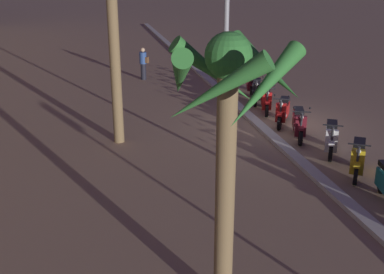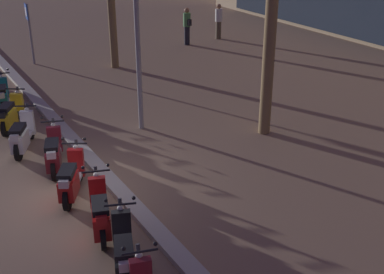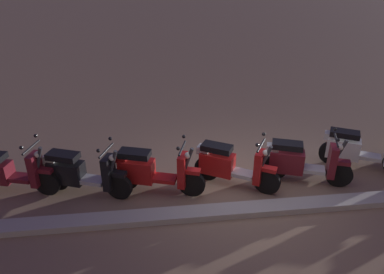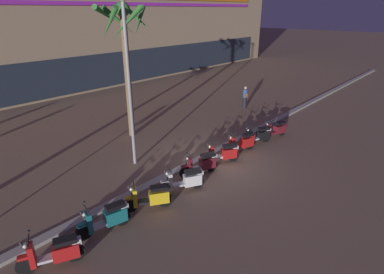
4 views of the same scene
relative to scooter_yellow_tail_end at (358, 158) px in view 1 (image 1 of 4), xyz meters
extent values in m
plane|color=#93755B|center=(4.20, 0.58, -0.45)|extent=(200.00, 200.00, 0.00)
cube|color=#BCB7AD|center=(4.20, 1.18, -0.39)|extent=(60.00, 0.36, 0.12)
cylinder|color=black|center=(-1.22, 0.02, -0.19)|extent=(0.53, 0.22, 0.52)
cube|color=silver|center=(-1.14, 0.01, 0.24)|extent=(0.28, 0.25, 0.16)
cylinder|color=black|center=(-0.63, 0.40, -0.19)|extent=(0.49, 0.37, 0.52)
cylinder|color=black|center=(0.40, -0.26, -0.19)|extent=(0.49, 0.37, 0.52)
cube|color=black|center=(-0.16, 0.10, -0.13)|extent=(0.66, 0.56, 0.08)
cube|color=gold|center=(0.21, -0.14, -0.02)|extent=(0.74, 0.64, 0.44)
cube|color=black|center=(0.23, -0.15, 0.33)|extent=(0.67, 0.58, 0.12)
cube|color=gold|center=(-0.47, 0.31, 0.10)|extent=(0.30, 0.36, 0.66)
cube|color=gold|center=(-0.63, 0.40, 0.10)|extent=(0.36, 0.31, 0.08)
cylinder|color=#333338|center=(-0.54, 0.35, 0.25)|extent=(0.28, 0.21, 0.69)
cylinder|color=black|center=(-0.47, 0.31, 0.57)|extent=(0.34, 0.49, 0.04)
sphere|color=white|center=(-0.56, 0.36, 0.43)|extent=(0.12, 0.12, 0.12)
cube|color=black|center=(0.47, -0.30, 0.23)|extent=(0.31, 0.30, 0.16)
cylinder|color=black|center=(0.91, 0.29, -0.19)|extent=(0.51, 0.33, 0.52)
cylinder|color=black|center=(2.06, -0.32, -0.19)|extent=(0.51, 0.33, 0.52)
cube|color=silver|center=(1.44, 0.01, -0.13)|extent=(0.66, 0.53, 0.08)
cube|color=white|center=(1.87, -0.22, -0.03)|extent=(0.75, 0.60, 0.43)
cube|color=black|center=(1.89, -0.22, 0.31)|extent=(0.67, 0.55, 0.12)
cube|color=white|center=(1.07, 0.21, 0.10)|extent=(0.28, 0.37, 0.66)
cube|color=white|center=(0.91, 0.29, 0.10)|extent=(0.36, 0.29, 0.08)
cylinder|color=#333338|center=(1.00, 0.24, 0.25)|extent=(0.28, 0.19, 0.69)
cylinder|color=black|center=(1.07, 0.21, 0.57)|extent=(0.30, 0.51, 0.04)
sphere|color=white|center=(0.98, 0.25, 0.43)|extent=(0.12, 0.12, 0.12)
cube|color=silver|center=(2.13, -0.35, 0.21)|extent=(0.31, 0.29, 0.16)
cylinder|color=black|center=(2.31, 0.56, -0.19)|extent=(0.52, 0.27, 0.52)
cylinder|color=black|center=(3.51, 0.14, -0.19)|extent=(0.52, 0.27, 0.52)
cube|color=silver|center=(2.86, 0.37, -0.13)|extent=(0.66, 0.47, 0.08)
cube|color=maroon|center=(3.30, 0.21, -0.01)|extent=(0.75, 0.53, 0.45)
cube|color=black|center=(3.32, 0.20, 0.35)|extent=(0.67, 0.48, 0.12)
cube|color=maroon|center=(2.48, 0.50, 0.10)|extent=(0.25, 0.37, 0.66)
cube|color=maroon|center=(2.31, 0.56, 0.10)|extent=(0.36, 0.26, 0.08)
cylinder|color=#333338|center=(2.41, 0.53, 0.25)|extent=(0.29, 0.16, 0.69)
cylinder|color=black|center=(2.48, 0.50, 0.57)|extent=(0.23, 0.54, 0.04)
sphere|color=white|center=(2.39, 0.54, 0.43)|extent=(0.12, 0.12, 0.12)
cube|color=silver|center=(3.58, 0.11, 0.25)|extent=(0.29, 0.27, 0.16)
sphere|color=black|center=(2.42, 0.27, 0.69)|extent=(0.07, 0.07, 0.07)
sphere|color=black|center=(2.58, 0.72, 0.69)|extent=(0.07, 0.07, 0.07)
cylinder|color=black|center=(3.82, 0.63, -0.19)|extent=(0.50, 0.35, 0.52)
cylinder|color=black|center=(4.90, 0.00, -0.19)|extent=(0.50, 0.35, 0.52)
cube|color=silver|center=(4.32, 0.34, -0.13)|extent=(0.66, 0.54, 0.08)
cube|color=red|center=(4.71, 0.11, -0.02)|extent=(0.75, 0.62, 0.44)
cube|color=black|center=(4.73, 0.10, 0.33)|extent=(0.67, 0.56, 0.12)
cube|color=red|center=(3.98, 0.54, 0.10)|extent=(0.29, 0.36, 0.66)
cube|color=red|center=(3.82, 0.63, 0.10)|extent=(0.36, 0.30, 0.08)
cylinder|color=#333338|center=(3.91, 0.58, 0.25)|extent=(0.28, 0.20, 0.69)
cylinder|color=black|center=(3.98, 0.54, 0.57)|extent=(0.32, 0.50, 0.04)
sphere|color=white|center=(3.89, 0.59, 0.43)|extent=(0.12, 0.12, 0.12)
cube|color=silver|center=(4.97, -0.04, 0.23)|extent=(0.31, 0.29, 0.16)
sphere|color=black|center=(3.87, 0.32, 0.69)|extent=(0.07, 0.07, 0.07)
sphere|color=black|center=(4.11, 0.74, 0.69)|extent=(0.07, 0.07, 0.07)
cylinder|color=black|center=(5.28, 0.53, -0.19)|extent=(0.53, 0.25, 0.52)
cylinder|color=black|center=(6.53, 0.13, -0.19)|extent=(0.53, 0.25, 0.52)
cube|color=red|center=(5.85, 0.34, -0.13)|extent=(0.66, 0.45, 0.08)
cube|color=red|center=(6.32, 0.20, -0.01)|extent=(0.75, 0.51, 0.45)
cube|color=black|center=(6.34, 0.19, 0.35)|extent=(0.66, 0.47, 0.12)
cube|color=red|center=(5.45, 0.47, 0.10)|extent=(0.24, 0.37, 0.66)
cube|color=red|center=(5.28, 0.53, 0.10)|extent=(0.35, 0.25, 0.08)
cylinder|color=#333338|center=(5.37, 0.50, 0.25)|extent=(0.29, 0.15, 0.69)
cylinder|color=black|center=(5.45, 0.47, 0.57)|extent=(0.21, 0.55, 0.04)
sphere|color=white|center=(5.35, 0.50, 0.43)|extent=(0.12, 0.12, 0.12)
cube|color=red|center=(6.60, 0.10, 0.25)|extent=(0.29, 0.26, 0.16)
sphere|color=black|center=(5.39, 0.24, 0.69)|extent=(0.07, 0.07, 0.07)
sphere|color=black|center=(5.54, 0.70, 0.69)|extent=(0.07, 0.07, 0.07)
cylinder|color=black|center=(6.66, 0.46, -0.19)|extent=(0.52, 0.28, 0.52)
cylinder|color=black|center=(7.88, -0.01, -0.19)|extent=(0.52, 0.28, 0.52)
cube|color=silver|center=(7.22, 0.24, -0.13)|extent=(0.66, 0.48, 0.08)
cube|color=black|center=(7.67, 0.07, -0.03)|extent=(0.75, 0.54, 0.44)
cube|color=black|center=(7.69, 0.06, 0.33)|extent=(0.67, 0.49, 0.12)
cube|color=black|center=(6.83, 0.39, 0.10)|extent=(0.25, 0.37, 0.66)
cube|color=black|center=(6.66, 0.46, 0.10)|extent=(0.36, 0.26, 0.08)
cylinder|color=#333338|center=(6.75, 0.42, 0.25)|extent=(0.29, 0.17, 0.69)
cylinder|color=black|center=(6.83, 0.39, 0.57)|extent=(0.24, 0.54, 0.04)
sphere|color=white|center=(6.73, 0.43, 0.43)|extent=(0.12, 0.12, 0.12)
cube|color=silver|center=(7.95, -0.04, 0.23)|extent=(0.30, 0.27, 0.16)
sphere|color=black|center=(6.76, 0.16, 0.69)|extent=(0.07, 0.07, 0.07)
sphere|color=black|center=(6.93, 0.61, 0.69)|extent=(0.07, 0.07, 0.07)
cylinder|color=black|center=(8.04, 0.15, -0.19)|extent=(0.53, 0.24, 0.52)
cylinder|color=black|center=(9.29, -0.20, -0.19)|extent=(0.53, 0.24, 0.52)
cube|color=maroon|center=(8.62, -0.01, -0.13)|extent=(0.65, 0.43, 0.08)
cube|color=maroon|center=(9.07, -0.14, -0.04)|extent=(0.74, 0.49, 0.42)
cube|color=black|center=(9.09, -0.15, 0.29)|extent=(0.66, 0.45, 0.12)
cube|color=maroon|center=(8.22, 0.10, 0.10)|extent=(0.23, 0.37, 0.66)
cube|color=maroon|center=(8.04, 0.15, 0.10)|extent=(0.35, 0.24, 0.08)
cylinder|color=#333338|center=(8.14, 0.13, 0.25)|extent=(0.29, 0.14, 0.69)
cylinder|color=black|center=(8.22, 0.10, 0.57)|extent=(0.19, 0.55, 0.04)
sphere|color=white|center=(8.12, 0.13, 0.43)|extent=(0.12, 0.12, 0.12)
cube|color=maroon|center=(9.36, -0.22, 0.19)|extent=(0.29, 0.26, 0.16)
sphere|color=black|center=(8.17, -0.13, 0.69)|extent=(0.07, 0.07, 0.07)
sphere|color=black|center=(8.30, 0.33, 0.69)|extent=(0.07, 0.07, 0.07)
cylinder|color=olive|center=(-4.27, 4.95, 1.61)|extent=(0.30, 0.30, 4.12)
sphere|color=#337A33|center=(-4.27, 4.95, 3.66)|extent=(0.66, 0.66, 0.66)
cone|color=#337A33|center=(-3.65, 4.98, 3.30)|extent=(0.35, 1.41, 1.16)
cone|color=#337A33|center=(-4.17, 5.62, 3.38)|extent=(1.50, 0.49, 1.01)
cone|color=#337A33|center=(-4.83, 5.27, 3.33)|extent=(0.95, 1.39, 1.09)
cone|color=#337A33|center=(-4.83, 4.62, 3.36)|extent=(0.99, 1.40, 1.05)
cone|color=#337A33|center=(-3.99, 4.31, 3.43)|extent=(1.50, 0.85, 0.91)
cylinder|color=olive|center=(3.85, 6.00, 2.76)|extent=(0.32, 0.32, 6.44)
cylinder|color=black|center=(12.28, 4.16, -0.06)|extent=(0.26, 0.26, 0.78)
cylinder|color=#2D4C8C|center=(12.28, 4.16, 0.60)|extent=(0.34, 0.34, 0.55)
sphere|color=tan|center=(12.28, 4.16, 0.98)|extent=(0.21, 0.21, 0.21)
cube|color=brown|center=(12.15, 3.99, 0.52)|extent=(0.20, 0.19, 0.28)
cylinder|color=#939399|center=(1.80, 3.19, 2.90)|extent=(0.14, 0.14, 6.70)
camera|label=1|loc=(-10.56, 6.88, 4.86)|focal=45.03mm
camera|label=2|loc=(13.94, -2.41, 5.28)|focal=47.21mm
camera|label=3|loc=(5.99, 6.40, 3.78)|focal=34.47mm
camera|label=4|loc=(-5.87, -7.11, 5.98)|focal=29.17mm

